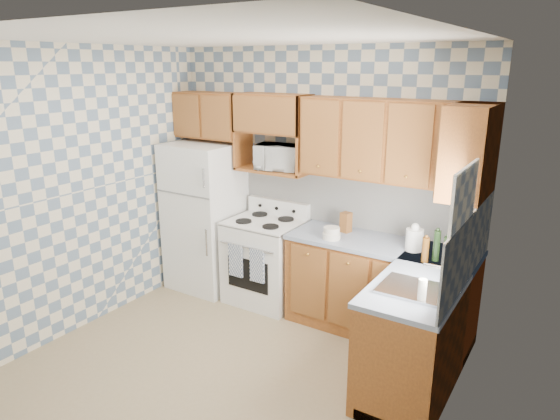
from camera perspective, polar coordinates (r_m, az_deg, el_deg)
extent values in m
plane|color=#877452|center=(4.51, -5.90, -17.69)|extent=(3.40, 3.40, 0.00)
cube|color=slate|center=(5.22, 4.52, 3.37)|extent=(3.40, 0.02, 2.70)
cube|color=slate|center=(3.20, 18.23, -5.93)|extent=(0.02, 3.20, 2.70)
cube|color=white|center=(5.08, 8.42, 1.13)|extent=(2.60, 0.02, 0.56)
cube|color=white|center=(3.99, 20.80, -4.06)|extent=(0.02, 1.60, 0.56)
cube|color=white|center=(5.77, -8.52, -0.74)|extent=(0.75, 0.70, 1.68)
cube|color=white|center=(5.46, -1.69, -5.93)|extent=(0.76, 0.65, 0.90)
cube|color=silver|center=(5.30, -1.74, -1.38)|extent=(0.76, 0.65, 0.02)
cube|color=white|center=(5.49, -0.15, 0.31)|extent=(0.76, 0.08, 0.17)
cube|color=navy|center=(5.23, -5.07, -5.77)|extent=(0.17, 0.02, 0.35)
cube|color=navy|center=(5.08, -2.63, -6.40)|extent=(0.17, 0.02, 0.35)
cube|color=brown|center=(4.94, 11.21, -8.88)|extent=(1.75, 0.60, 0.88)
cube|color=brown|center=(4.36, 15.97, -12.83)|extent=(0.60, 1.60, 0.88)
cube|color=slate|center=(4.76, 11.50, -3.88)|extent=(1.77, 0.63, 0.04)
cube|color=slate|center=(4.16, 16.40, -7.26)|extent=(0.63, 1.60, 0.04)
cube|color=brown|center=(4.65, 12.79, 7.69)|extent=(1.75, 0.33, 0.74)
cube|color=brown|center=(5.70, -7.90, 10.68)|extent=(0.82, 0.33, 0.50)
cube|color=brown|center=(4.29, 20.92, 6.31)|extent=(0.33, 0.70, 0.74)
cube|color=brown|center=(5.29, -0.82, 4.54)|extent=(0.80, 0.33, 0.03)
imported|color=white|center=(5.25, -0.06, 6.08)|extent=(0.54, 0.43, 0.27)
cube|color=#B7B7BC|center=(3.84, 15.01, -8.78)|extent=(0.48, 0.40, 0.03)
cube|color=silver|center=(3.59, 19.95, -2.00)|extent=(0.02, 0.66, 0.86)
cylinder|color=black|center=(4.39, 17.45, -3.92)|extent=(0.06, 0.06, 0.27)
cylinder|color=black|center=(4.32, 18.51, -4.49)|extent=(0.06, 0.06, 0.25)
cylinder|color=#512E0E|center=(4.41, 19.45, -4.30)|extent=(0.06, 0.06, 0.23)
cylinder|color=#512E0E|center=(4.35, 16.27, -4.39)|extent=(0.06, 0.06, 0.21)
cube|color=brown|center=(4.96, 7.54, -1.40)|extent=(0.11, 0.11, 0.20)
cylinder|color=white|center=(4.59, 15.10, -3.31)|extent=(0.16, 0.16, 0.20)
cylinder|color=beige|center=(3.65, 15.94, -8.84)|extent=(0.06, 0.06, 0.17)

